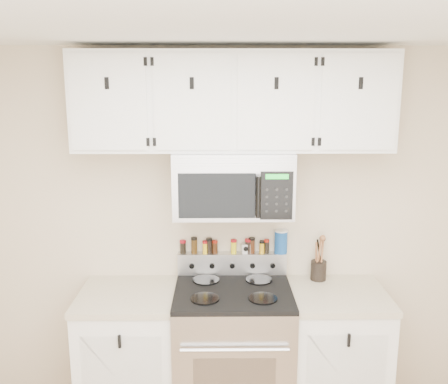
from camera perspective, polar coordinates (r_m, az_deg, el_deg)
name	(u,v)px	position (r m, az deg, el deg)	size (l,w,h in m)	color
back_wall	(232,231)	(3.50, 0.92, -4.47)	(3.50, 0.01, 2.50)	beige
ceiling	(249,5)	(1.62, 2.85, 20.52)	(3.50, 3.50, 0.01)	white
range	(233,354)	(3.51, 1.02, -18.01)	(0.76, 0.65, 1.10)	#B7B7BA
base_cabinet_left	(131,356)	(3.59, -10.63, -17.96)	(0.64, 0.62, 0.92)	white
base_cabinet_right	(335,355)	(3.63, 12.52, -17.72)	(0.64, 0.62, 0.92)	white
microwave	(233,183)	(3.22, 1.05, 1.02)	(0.76, 0.44, 0.42)	#9E9EA3
upper_cabinets	(233,101)	(3.18, 1.06, 10.33)	(2.00, 0.35, 0.62)	white
utensil_crock	(318,269)	(3.57, 10.74, -8.62)	(0.11, 0.11, 0.31)	black
kitchen_timer	(246,248)	(3.50, 2.48, -6.46)	(0.06, 0.05, 0.07)	silver
salt_canister	(281,241)	(3.51, 6.52, -5.62)	(0.09, 0.09, 0.17)	#154A95
spice_jar_0	(183,247)	(3.50, -4.72, -6.25)	(0.04, 0.04, 0.09)	black
spice_jar_1	(194,245)	(3.49, -3.43, -6.09)	(0.04, 0.04, 0.11)	#402A0F
spice_jar_2	(205,247)	(3.50, -2.15, -6.29)	(0.04, 0.04, 0.09)	yellow
spice_jar_3	(209,246)	(3.49, -1.69, -6.15)	(0.04, 0.04, 0.11)	black
spice_jar_4	(215,247)	(3.49, -1.04, -6.27)	(0.04, 0.04, 0.09)	#3A1E0D
spice_jar_5	(234,246)	(3.49, 1.12, -6.22)	(0.04, 0.04, 0.10)	yellow
spice_jar_6	(248,246)	(3.50, 2.77, -6.18)	(0.05, 0.05, 0.10)	black
spice_jar_7	(252,245)	(3.50, 3.20, -6.10)	(0.04, 0.04, 0.11)	#422110
spice_jar_8	(262,247)	(3.51, 4.36, -6.26)	(0.04, 0.04, 0.09)	gold
spice_jar_9	(266,246)	(3.51, 4.88, -6.18)	(0.04, 0.04, 0.10)	black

